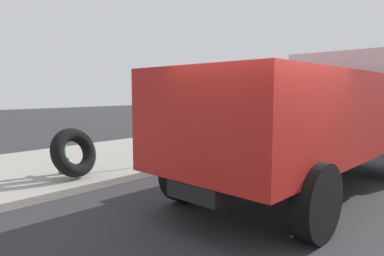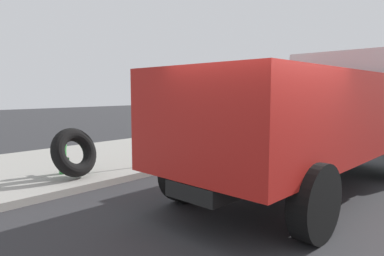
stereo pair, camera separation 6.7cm
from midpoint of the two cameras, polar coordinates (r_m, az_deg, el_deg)
name	(u,v)px [view 2 (the right image)]	position (r m, az deg, el deg)	size (l,w,h in m)	color
ground_plane	(276,238)	(5.17, 14.25, -17.43)	(80.00, 80.00, 0.00)	#2D2D30
sidewalk_curb	(55,166)	(9.84, -21.71, -5.93)	(36.00, 5.00, 0.15)	#99968E
fire_hydrant	(63,157)	(8.47, -20.55, -4.48)	(0.21, 0.47, 0.75)	#2D8438
loose_tire	(74,152)	(7.94, -18.80, -3.86)	(1.11, 1.11, 0.30)	black
stop_sign	(160,105)	(8.86, -5.06, 3.91)	(0.76, 0.08, 2.26)	gray
dump_truck_red	(312,113)	(7.60, 19.55, 2.44)	(7.09, 3.02, 3.00)	red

